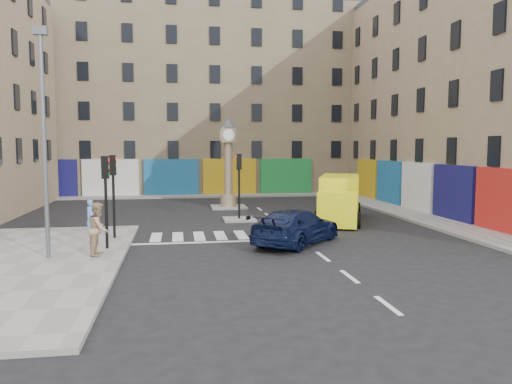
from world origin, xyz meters
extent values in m
plane|color=black|center=(0.00, 0.00, 0.00)|extent=(120.00, 120.00, 0.00)
cube|color=gray|center=(-11.00, -2.00, 0.07)|extent=(7.00, 16.00, 0.15)
cube|color=gray|center=(8.70, 10.00, 0.07)|extent=(2.60, 30.00, 0.15)
cube|color=gray|center=(-4.00, 22.20, 0.07)|extent=(32.00, 2.40, 0.15)
cube|color=gray|center=(-2.00, 8.00, 0.06)|extent=(1.80, 1.80, 0.12)
cube|color=gray|center=(-2.00, 14.00, 0.06)|extent=(2.40, 2.40, 0.12)
cube|color=#998064|center=(15.00, 10.00, 8.00)|extent=(10.00, 30.00, 16.00)
cube|color=#7E6E54|center=(-4.00, 28.00, 8.50)|extent=(32.00, 10.00, 17.00)
cylinder|color=black|center=(-8.30, 0.20, 1.55)|extent=(0.12, 0.12, 2.80)
cube|color=black|center=(-8.30, 0.20, 3.40)|extent=(0.28, 0.22, 0.90)
cylinder|color=black|center=(-8.30, 2.60, 1.55)|extent=(0.12, 0.12, 2.80)
cube|color=black|center=(-8.30, 2.60, 3.40)|extent=(0.28, 0.22, 0.90)
cylinder|color=black|center=(-2.00, 8.00, 1.52)|extent=(0.12, 0.12, 2.80)
cube|color=black|center=(-2.00, 8.00, 3.37)|extent=(0.28, 0.22, 0.90)
cylinder|color=#595B60|center=(-10.20, -1.20, 4.15)|extent=(0.16, 0.16, 8.00)
cube|color=#595B60|center=(-10.20, -1.20, 8.30)|extent=(0.50, 0.25, 0.30)
cylinder|color=#998064|center=(-2.00, 14.00, 0.52)|extent=(1.10, 1.10, 0.80)
cylinder|color=#998064|center=(-2.00, 14.00, 2.72)|extent=(0.56, 0.56, 3.60)
cube|color=#998064|center=(-2.00, 14.00, 5.02)|extent=(1.00, 1.00, 1.00)
cylinder|color=white|center=(-2.00, 13.48, 5.02)|extent=(0.80, 0.06, 0.80)
cone|color=#333338|center=(-2.00, 14.00, 5.87)|extent=(1.20, 1.20, 0.70)
imported|color=black|center=(-0.41, 0.66, 0.76)|extent=(5.07, 5.35, 1.52)
cube|color=#F4F114|center=(3.94, 7.80, 1.32)|extent=(3.76, 5.49, 2.43)
cube|color=#F4F114|center=(2.61, 4.23, 1.00)|extent=(2.33, 1.89, 1.80)
cube|color=black|center=(2.59, 4.18, 1.43)|extent=(2.02, 1.52, 0.74)
cylinder|color=black|center=(1.77, 5.00, 0.42)|extent=(0.54, 0.88, 0.85)
cylinder|color=black|center=(3.75, 4.26, 0.42)|extent=(0.54, 0.88, 0.85)
cylinder|color=black|center=(3.40, 9.36, 0.42)|extent=(0.54, 0.88, 0.85)
cylinder|color=black|center=(5.38, 8.62, 0.42)|extent=(0.54, 0.88, 0.85)
imported|color=#639BE2|center=(-9.48, 3.81, 0.95)|extent=(0.65, 0.70, 1.61)
imported|color=tan|center=(-8.43, -0.99, 1.14)|extent=(0.82, 1.02, 1.99)
camera|label=1|loc=(-5.47, -20.20, 4.19)|focal=35.00mm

